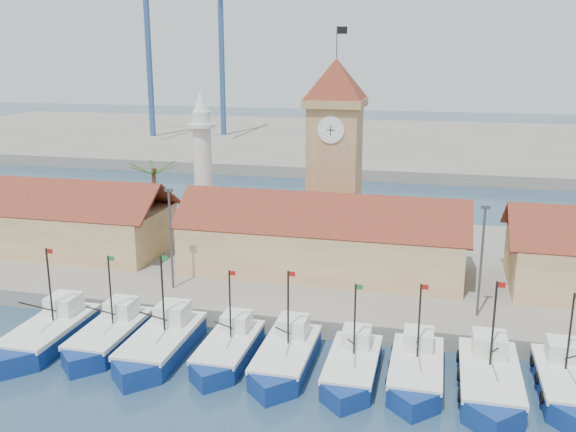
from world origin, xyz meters
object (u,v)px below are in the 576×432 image
(boat_0, at_px, (47,336))
(clock_tower, at_px, (335,152))
(boat_4, at_px, (285,359))
(minaret, at_px, (203,164))

(boat_0, height_order, clock_tower, clock_tower)
(boat_0, xyz_separation_m, boat_4, (18.63, 0.66, -0.05))
(boat_0, xyz_separation_m, clock_tower, (18.08, 24.07, 11.14))
(boat_4, xyz_separation_m, minaret, (-15.55, 25.41, 8.96))
(boat_0, relative_size, minaret, 0.65)
(boat_4, bearing_deg, clock_tower, 91.35)
(boat_4, bearing_deg, boat_0, -177.96)
(boat_0, distance_m, clock_tower, 32.09)
(boat_4, height_order, minaret, minaret)
(boat_0, relative_size, clock_tower, 0.46)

